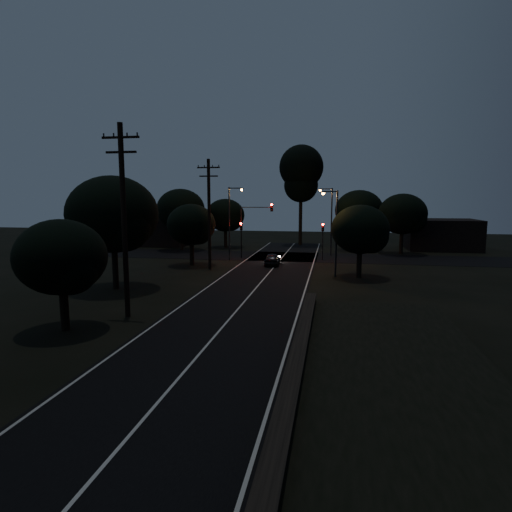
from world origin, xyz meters
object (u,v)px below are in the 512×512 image
(signal_mast, at_px, (256,220))
(streetlight_b, at_px, (330,217))
(utility_pole_mid, at_px, (124,218))
(utility_pole_far, at_px, (209,212))
(signal_right, at_px, (323,235))
(streetlight_a, at_px, (231,218))
(car, at_px, (272,259))
(streetlight_c, at_px, (335,227))
(signal_left, at_px, (241,233))
(tall_pine, at_px, (301,173))

(signal_mast, bearing_deg, streetlight_b, 25.99)
(utility_pole_mid, xyz_separation_m, utility_pole_far, (0.00, 17.00, -0.25))
(signal_right, relative_size, streetlight_a, 0.51)
(utility_pole_mid, height_order, car, utility_pole_mid)
(signal_right, distance_m, streetlight_c, 10.18)
(car, bearing_deg, signal_left, -49.71)
(signal_left, xyz_separation_m, signal_mast, (1.69, 0.00, 1.50))
(streetlight_c, xyz_separation_m, car, (-6.18, 5.46, -3.72))
(streetlight_c, bearing_deg, car, 138.54)
(signal_left, distance_m, signal_mast, 2.26)
(utility_pole_mid, height_order, tall_pine, tall_pine)
(tall_pine, distance_m, streetlight_c, 26.16)
(signal_mast, height_order, streetlight_a, streetlight_a)
(signal_right, relative_size, signal_mast, 0.66)
(utility_pole_far, distance_m, signal_left, 8.53)
(tall_pine, distance_m, streetlight_b, 13.13)
(tall_pine, xyz_separation_m, car, (-1.35, -19.54, -9.74))
(streetlight_a, bearing_deg, streetlight_b, 29.48)
(streetlight_c, bearing_deg, streetlight_a, 144.31)
(signal_mast, xyz_separation_m, streetlight_c, (8.74, -9.99, 0.01))
(tall_pine, height_order, signal_right, tall_pine)
(signal_mast, distance_m, streetlight_b, 9.15)
(signal_left, distance_m, streetlight_b, 10.84)
(streetlight_c, height_order, car, streetlight_c)
(streetlight_a, bearing_deg, utility_pole_mid, -91.73)
(tall_pine, distance_m, signal_left, 17.70)
(streetlight_a, relative_size, streetlight_b, 1.00)
(streetlight_b, relative_size, car, 2.17)
(utility_pole_mid, relative_size, streetlight_a, 1.38)
(utility_pole_far, bearing_deg, signal_mast, 68.89)
(streetlight_a, xyz_separation_m, car, (4.95, -2.54, -4.01))
(utility_pole_mid, height_order, streetlight_c, utility_pole_mid)
(signal_mast, xyz_separation_m, streetlight_a, (-2.39, -1.99, 0.30))
(utility_pole_far, relative_size, streetlight_c, 1.40)
(utility_pole_mid, distance_m, tall_pine, 40.87)
(utility_pole_mid, xyz_separation_m, signal_mast, (3.09, 24.99, -1.40))
(signal_left, xyz_separation_m, streetlight_a, (-0.71, -1.99, 1.80))
(signal_left, height_order, car, signal_left)
(streetlight_c, bearing_deg, signal_right, 97.02)
(signal_left, bearing_deg, streetlight_a, -109.59)
(utility_pole_mid, bearing_deg, streetlight_a, 88.27)
(tall_pine, bearing_deg, car, -93.96)
(signal_mast, bearing_deg, tall_pine, 75.38)
(signal_mast, xyz_separation_m, streetlight_b, (8.22, 4.01, 0.30))
(signal_right, relative_size, streetlight_c, 0.55)
(streetlight_a, bearing_deg, signal_mast, 39.77)
(signal_left, distance_m, streetlight_c, 14.52)
(signal_mast, relative_size, streetlight_a, 0.78)
(utility_pole_mid, distance_m, streetlight_a, 23.04)
(utility_pole_mid, xyz_separation_m, signal_right, (10.60, 24.99, -2.90))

